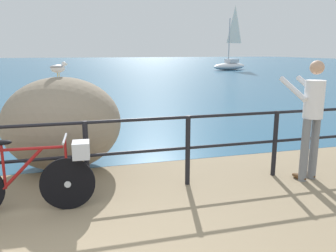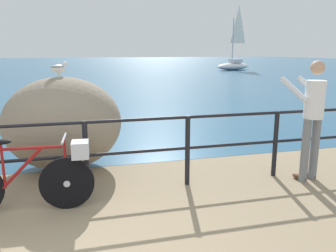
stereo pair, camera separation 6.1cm
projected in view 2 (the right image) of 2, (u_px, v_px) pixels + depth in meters
ground_plane at (68, 82)px, 21.53m from camera, size 120.00×120.00×0.10m
sea_surface at (73, 64)px, 48.01m from camera, size 120.00×90.00×0.01m
promenade_railing at (29, 153)px, 4.34m from camera, size 9.98×0.07×1.02m
bicycle at (34, 175)px, 4.06m from camera, size 1.70×0.48×0.92m
person_at_railing at (312, 115)px, 4.97m from camera, size 0.54×0.67×1.78m
breakwater_boulder_main at (63, 123)px, 5.56m from camera, size 1.89×1.62×1.51m
seagull at (59, 68)px, 5.44m from camera, size 0.31×0.26×0.23m
sailboat at (234, 63)px, 33.55m from camera, size 4.54×3.03×6.16m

